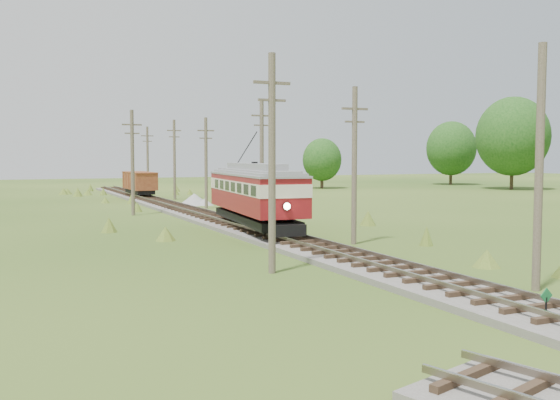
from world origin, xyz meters
name	(u,v)px	position (x,y,z in m)	size (l,w,h in m)	color
railbed_main	(208,217)	(0.00, 34.00, 0.19)	(3.60, 96.00, 0.57)	#605B54
switch_marker	(546,303)	(-0.20, 1.50, 0.63)	(0.45, 0.06, 1.08)	black
streetcar	(255,191)	(0.00, 24.42, 2.68)	(4.25, 12.77, 5.78)	black
gondola	(140,182)	(0.00, 59.57, 1.92)	(2.60, 7.62, 2.52)	black
gravel_pile	(196,200)	(3.29, 48.38, 0.54)	(3.18, 3.37, 1.16)	gray
utility_pole_r_1	(539,168)	(3.10, 5.00, 4.40)	(0.30, 0.30, 8.80)	brown
utility_pole_r_2	(354,164)	(3.30, 18.00, 4.42)	(1.60, 0.30, 8.60)	brown
utility_pole_r_3	(262,159)	(3.20, 31.00, 4.63)	(1.60, 0.30, 9.00)	brown
utility_pole_r_4	(206,162)	(3.00, 44.00, 4.32)	(1.60, 0.30, 8.40)	brown
utility_pole_r_5	(174,159)	(3.40, 57.00, 4.58)	(1.60, 0.30, 8.90)	brown
utility_pole_r_6	(148,159)	(3.20, 70.00, 4.47)	(1.60, 0.30, 8.70)	brown
utility_pole_l_a	(272,161)	(-4.20, 12.00, 4.63)	(1.60, 0.30, 9.00)	brown
utility_pole_l_b	(133,161)	(-4.50, 40.00, 4.42)	(1.60, 0.30, 8.60)	brown
tree_right_4	(513,136)	(54.00, 58.00, 7.75)	(10.50, 10.50, 13.53)	#38281C
tree_right_5	(451,148)	(56.00, 74.00, 6.19)	(8.40, 8.40, 10.82)	#38281C
tree_mid_b	(322,160)	(30.00, 72.00, 4.33)	(5.88, 5.88, 7.57)	#38281C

